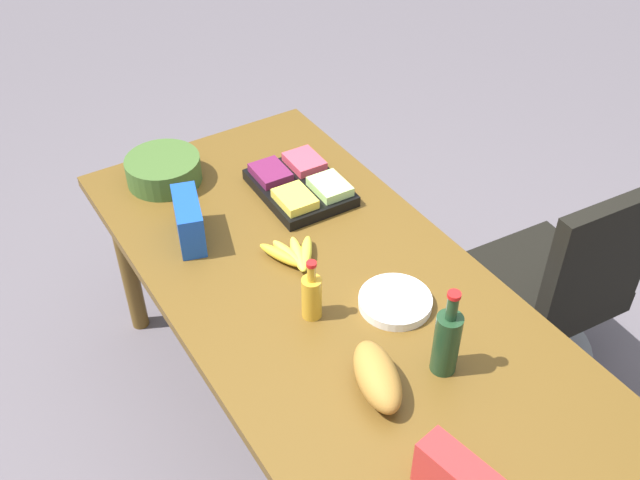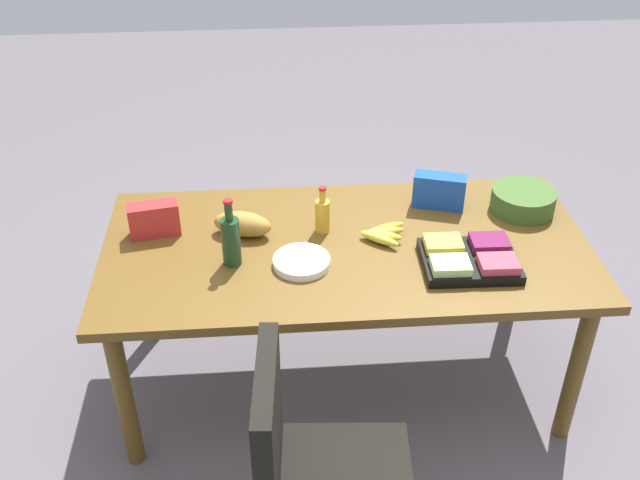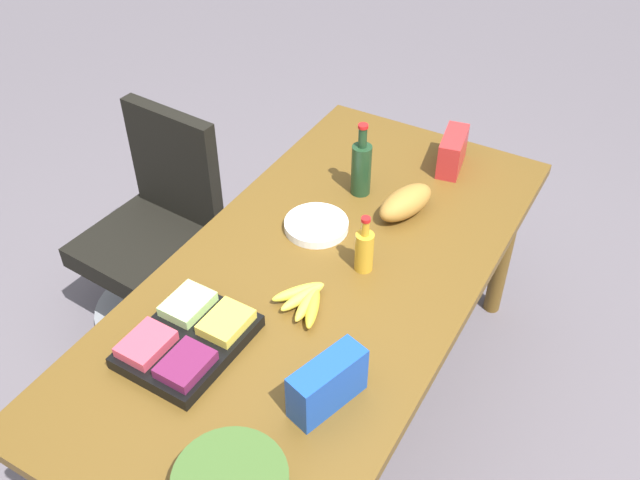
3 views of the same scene
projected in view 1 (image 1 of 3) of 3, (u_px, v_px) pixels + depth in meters
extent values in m
plane|color=#605960|center=(325.00, 430.00, 2.75)|extent=(10.00, 10.00, 0.00)
cube|color=brown|center=(326.00, 289.00, 2.28)|extent=(1.94, 0.94, 0.04)
cylinder|color=brown|center=(291.00, 201.00, 3.25)|extent=(0.07, 0.07, 0.71)
cylinder|color=brown|center=(127.00, 262.00, 2.94)|extent=(0.07, 0.07, 0.71)
cylinder|color=gray|center=(521.00, 349.00, 3.02)|extent=(0.56, 0.56, 0.05)
cylinder|color=gray|center=(530.00, 315.00, 2.89)|extent=(0.06, 0.06, 0.35)
cube|color=black|center=(538.00, 283.00, 2.78)|extent=(0.51, 0.51, 0.09)
cube|color=black|center=(599.00, 261.00, 2.45)|extent=(0.09, 0.44, 0.48)
ellipsoid|color=yellow|center=(306.00, 253.00, 2.34)|extent=(0.16, 0.13, 0.04)
ellipsoid|color=yellow|center=(298.00, 254.00, 2.34)|extent=(0.17, 0.09, 0.04)
ellipsoid|color=yellow|center=(289.00, 255.00, 2.34)|extent=(0.17, 0.06, 0.04)
ellipsoid|color=yellow|center=(281.00, 255.00, 2.33)|extent=(0.17, 0.10, 0.04)
cylinder|color=gold|center=(312.00, 298.00, 2.12)|extent=(0.07, 0.07, 0.14)
cylinder|color=gold|center=(311.00, 273.00, 2.06)|extent=(0.03, 0.03, 0.05)
cylinder|color=red|center=(311.00, 264.00, 2.04)|extent=(0.03, 0.03, 0.01)
cube|color=black|center=(300.00, 188.00, 2.62)|extent=(0.37, 0.29, 0.04)
cube|color=#B6DF85|center=(330.00, 186.00, 2.57)|extent=(0.15, 0.12, 0.03)
cube|color=#D64457|center=(304.00, 162.00, 2.68)|extent=(0.15, 0.12, 0.03)
cube|color=yellow|center=(295.00, 199.00, 2.51)|extent=(0.15, 0.12, 0.03)
cube|color=#691C46|center=(270.00, 173.00, 2.63)|extent=(0.15, 0.12, 0.03)
cube|color=red|center=(457.00, 480.00, 1.67)|extent=(0.21, 0.11, 0.14)
cylinder|color=#1D3C21|center=(446.00, 344.00, 1.95)|extent=(0.09, 0.09, 0.20)
cylinder|color=#1D3C21|center=(452.00, 307.00, 1.86)|extent=(0.04, 0.04, 0.08)
cylinder|color=red|center=(454.00, 295.00, 1.83)|extent=(0.04, 0.04, 0.01)
cylinder|color=white|center=(395.00, 302.00, 2.19)|extent=(0.27, 0.27, 0.03)
cube|color=#1849AF|center=(189.00, 220.00, 2.39)|extent=(0.23, 0.14, 0.15)
ellipsoid|color=#A87630|center=(377.00, 376.00, 1.93)|extent=(0.26, 0.18, 0.10)
cylinder|color=#3E5F28|center=(164.00, 170.00, 2.66)|extent=(0.34, 0.34, 0.09)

